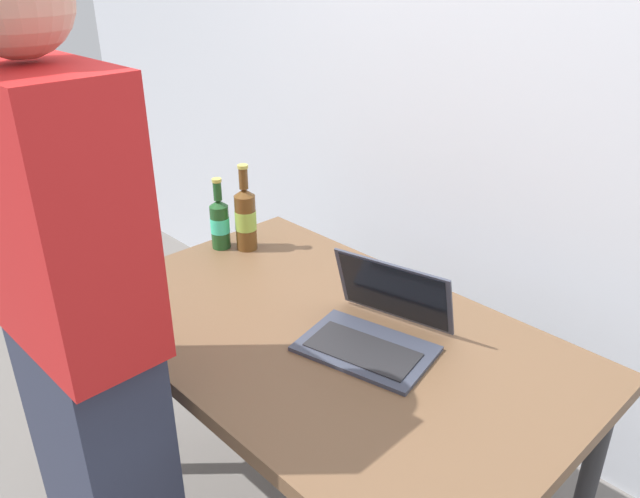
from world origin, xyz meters
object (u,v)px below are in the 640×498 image
(laptop, at_px, (376,326))
(beer_bottle_green, at_px, (246,217))
(beer_bottle_amber, at_px, (220,222))
(person_figure, at_px, (82,347))

(laptop, xyz_separation_m, beer_bottle_green, (-0.72, 0.11, 0.07))
(laptop, height_order, beer_bottle_green, beer_bottle_green)
(beer_bottle_green, distance_m, beer_bottle_amber, 0.10)
(beer_bottle_green, bearing_deg, person_figure, -61.84)
(beer_bottle_amber, bearing_deg, beer_bottle_green, 40.19)
(beer_bottle_green, xyz_separation_m, person_figure, (0.42, -0.79, 0.04))
(laptop, relative_size, person_figure, 0.23)
(beer_bottle_amber, bearing_deg, person_figure, -55.77)
(beer_bottle_amber, bearing_deg, laptop, -3.27)
(person_figure, bearing_deg, beer_bottle_green, 118.16)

